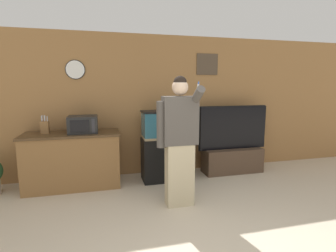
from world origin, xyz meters
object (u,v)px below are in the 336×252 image
microwave (83,124)px  tv_on_stand (232,153)px  knife_block (45,127)px  counter_island (73,160)px  aquarium_on_stand (165,146)px  person_standing (179,140)px

microwave → tv_on_stand: tv_on_stand is taller
knife_block → tv_on_stand: 3.38m
counter_island → microwave: microwave is taller
microwave → tv_on_stand: bearing=0.4°
aquarium_on_stand → knife_block: bearing=176.6°
counter_island → microwave: 0.62m
aquarium_on_stand → tv_on_stand: size_ratio=0.90×
tv_on_stand → aquarium_on_stand: bearing=-176.9°
counter_island → knife_block: 0.69m
knife_block → person_standing: (1.91, -1.14, -0.08)m
microwave → person_standing: size_ratio=0.26×
counter_island → person_standing: bearing=-35.7°
microwave → aquarium_on_stand: size_ratio=0.37×
microwave → person_standing: bearing=-39.2°
person_standing → knife_block: bearing=149.2°
counter_island → tv_on_stand: bearing=0.2°
microwave → knife_block: (-0.59, 0.06, -0.03)m
counter_island → aquarium_on_stand: 1.57m
person_standing → counter_island: bearing=144.3°
counter_island → knife_block: bearing=172.2°
microwave → person_standing: person_standing is taller
microwave → knife_block: bearing=174.0°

